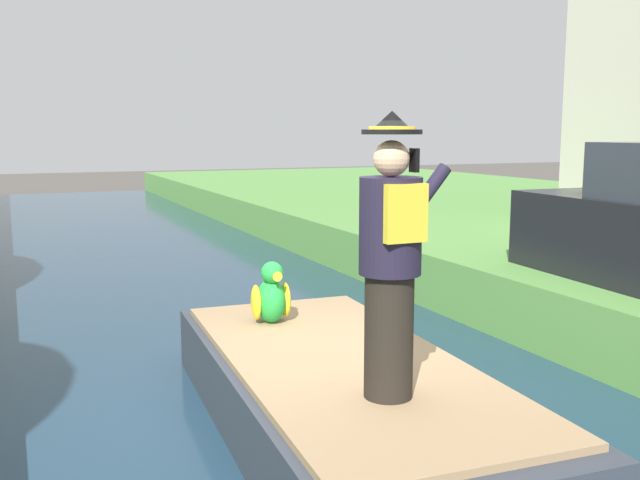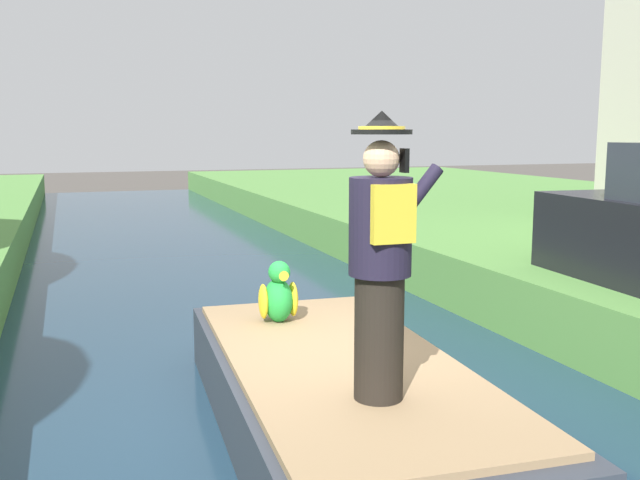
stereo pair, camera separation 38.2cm
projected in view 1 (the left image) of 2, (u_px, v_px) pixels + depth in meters
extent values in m
plane|color=#4C4742|center=(330.00, 434.00, 5.80)|extent=(80.00, 80.00, 0.00)
cube|color=#1E384C|center=(330.00, 428.00, 5.79)|extent=(5.45, 48.00, 0.10)
cube|color=#333842|center=(342.00, 399.00, 5.54)|extent=(2.04, 4.30, 0.56)
cube|color=#997A56|center=(342.00, 361.00, 5.50)|extent=(1.88, 3.95, 0.05)
cylinder|color=black|center=(389.00, 336.00, 4.64)|extent=(0.32, 0.32, 0.82)
cylinder|color=black|center=(390.00, 226.00, 4.53)|extent=(0.40, 0.40, 0.62)
cube|color=gold|center=(406.00, 213.00, 4.34)|extent=(0.28, 0.06, 0.36)
sphere|color=#DBA884|center=(391.00, 159.00, 4.46)|extent=(0.23, 0.23, 0.23)
cylinder|color=black|center=(392.00, 132.00, 4.44)|extent=(0.38, 0.38, 0.03)
cone|color=black|center=(392.00, 121.00, 4.43)|extent=(0.26, 0.26, 0.12)
cylinder|color=gold|center=(392.00, 128.00, 4.43)|extent=(0.29, 0.29, 0.02)
cylinder|color=black|center=(424.00, 197.00, 4.55)|extent=(0.38, 0.09, 0.43)
cube|color=black|center=(414.00, 160.00, 4.46)|extent=(0.03, 0.08, 0.15)
ellipsoid|color=green|center=(271.00, 301.00, 6.48)|extent=(0.26, 0.32, 0.40)
sphere|color=green|center=(272.00, 273.00, 6.40)|extent=(0.20, 0.20, 0.20)
cone|color=yellow|center=(276.00, 276.00, 6.32)|extent=(0.09, 0.09, 0.09)
ellipsoid|color=yellow|center=(256.00, 302.00, 6.43)|extent=(0.08, 0.20, 0.32)
ellipsoid|color=yellow|center=(285.00, 300.00, 6.54)|extent=(0.08, 0.20, 0.32)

